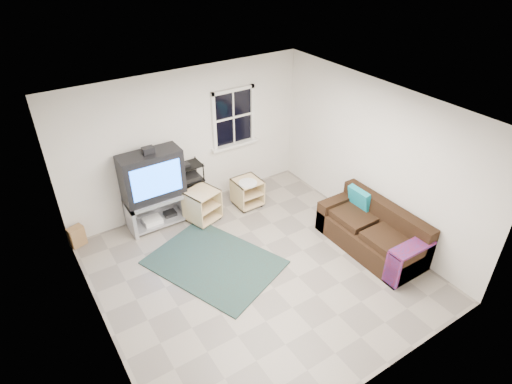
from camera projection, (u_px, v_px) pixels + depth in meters
room at (234, 121)px, 7.92m from camera, size 4.60×4.62×4.60m
tv_unit at (153, 183)px, 7.28m from camera, size 1.04×0.52×1.52m
av_rack at (190, 190)px, 7.88m from camera, size 0.49×0.36×0.98m
side_table_left at (201, 204)px, 7.66m from camera, size 0.65×0.65×0.61m
side_table_right at (246, 190)px, 8.07m from camera, size 0.49×0.52×0.56m
sofa at (373, 233)px, 7.00m from camera, size 0.81×1.84×0.84m
shag_rug at (214, 262)px, 6.82m from camera, size 2.05×2.35×0.02m
paper_bag at (77, 236)px, 7.11m from camera, size 0.28×0.22×0.35m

